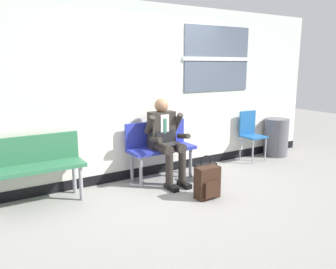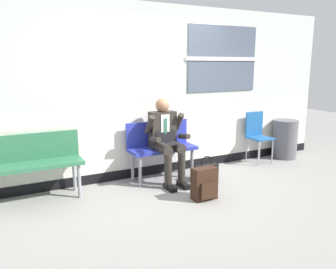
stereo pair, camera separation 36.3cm
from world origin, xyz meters
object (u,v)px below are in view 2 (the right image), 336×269
bench_with_person (161,145)px  person_seated (166,138)px  trash_bin (285,139)px  folding_chair (257,132)px  bench_empty (35,160)px  handbag (206,172)px  backpack (205,184)px

bench_with_person → person_seated: (-0.00, -0.19, 0.14)m
bench_with_person → trash_bin: (2.63, -0.02, -0.18)m
folding_chair → bench_empty: bearing=-179.5°
bench_empty → trash_bin: size_ratio=1.60×
trash_bin → folding_chair: bearing=175.7°
handbag → trash_bin: size_ratio=0.54×
trash_bin → bench_empty: bearing=179.8°
handbag → trash_bin: (2.06, 0.42, 0.23)m
bench_empty → trash_bin: bearing=-0.2°
person_seated → trash_bin: bearing=3.9°
handbag → bench_with_person: bearing=142.1°
handbag → bench_empty: bearing=169.6°
person_seated → folding_chair: (1.97, 0.23, -0.13)m
handbag → backpack: bearing=-125.8°
bench_empty → person_seated: 1.84m
bench_with_person → person_seated: size_ratio=0.82×
bench_with_person → backpack: (0.14, -1.03, -0.33)m
person_seated → backpack: size_ratio=2.93×
person_seated → handbag: bearing=-23.4°
person_seated → trash_bin: person_seated is taller
bench_with_person → backpack: bench_with_person is taller
bench_empty → folding_chair: size_ratio=1.28×
bench_empty → person_seated: (1.82, -0.19, 0.14)m
person_seated → handbag: (0.57, -0.25, -0.54)m
handbag → folding_chair: 1.54m
bench_with_person → handbag: 0.82m
bench_with_person → trash_bin: bearing=-0.4°
backpack → trash_bin: trash_bin is taller
bench_with_person → bench_empty: (-1.82, -0.00, -0.00)m
bench_empty → backpack: 2.24m
bench_empty → handbag: (2.39, -0.44, -0.40)m
folding_chair → person_seated: bearing=-173.4°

